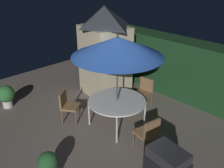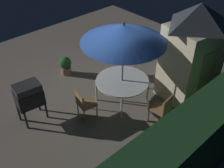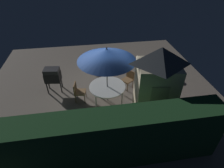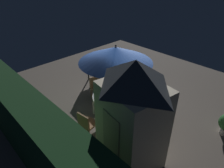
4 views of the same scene
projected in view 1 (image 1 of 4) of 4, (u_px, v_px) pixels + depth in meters
The scene contains 11 objects.
ground_plane at pixel (103, 138), 6.49m from camera, with size 11.00×11.00×0.00m, color #6B6056.
hedge_backdrop at pixel (182, 69), 8.26m from camera, with size 6.42×0.84×1.92m.
garden_shed at pixel (105, 52), 8.14m from camera, with size 1.70×1.51×2.96m.
patio_table at pixel (117, 102), 6.70m from camera, with size 1.55×1.55×0.78m.
patio_umbrella at pixel (118, 47), 6.04m from camera, with size 2.29×2.29×2.58m.
bbq_grill at pixel (167, 166), 4.41m from camera, with size 0.76×0.58×1.20m.
chair_near_shed at pixel (148, 132), 5.84m from camera, with size 0.54×0.53×0.90m.
chair_far_side at pixel (144, 91), 7.77m from camera, with size 0.52×0.52×0.90m.
chair_toward_hedge at pixel (68, 104), 7.02m from camera, with size 0.65×0.65×0.90m.
potted_plant_by_shed at pixel (48, 165), 5.12m from camera, with size 0.42×0.42×0.65m.
potted_plant_by_grill at pixel (6, 95), 7.74m from camera, with size 0.53×0.53×0.72m.
Camera 1 is at (3.94, -3.47, 4.06)m, focal length 40.04 mm.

